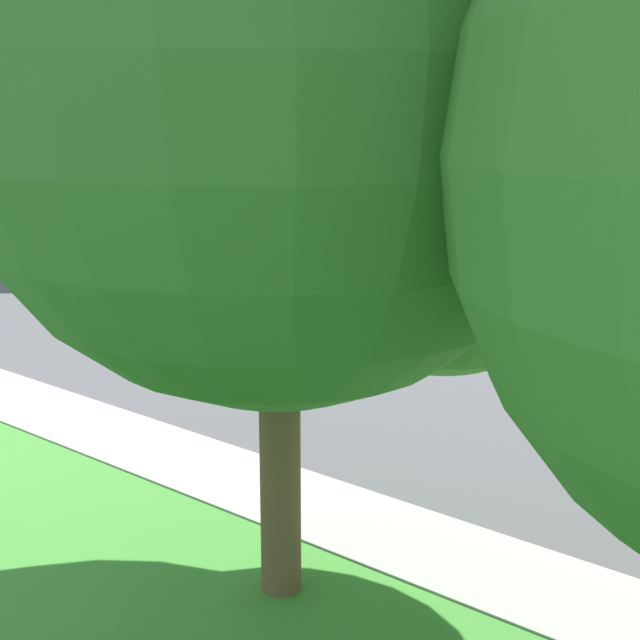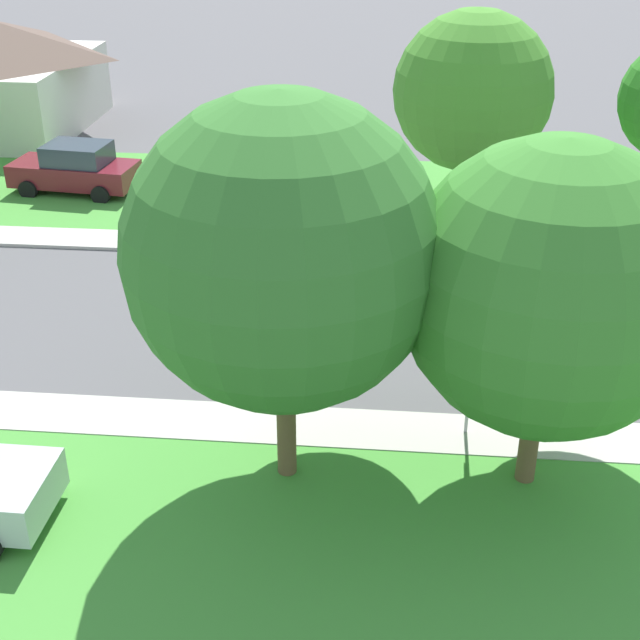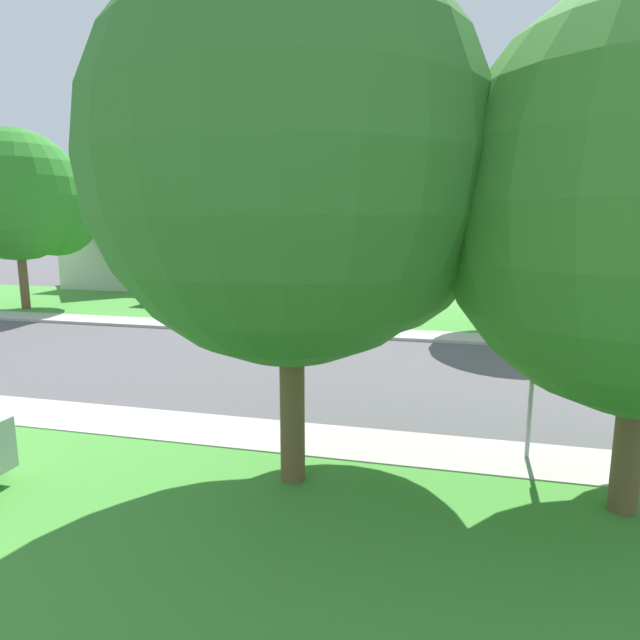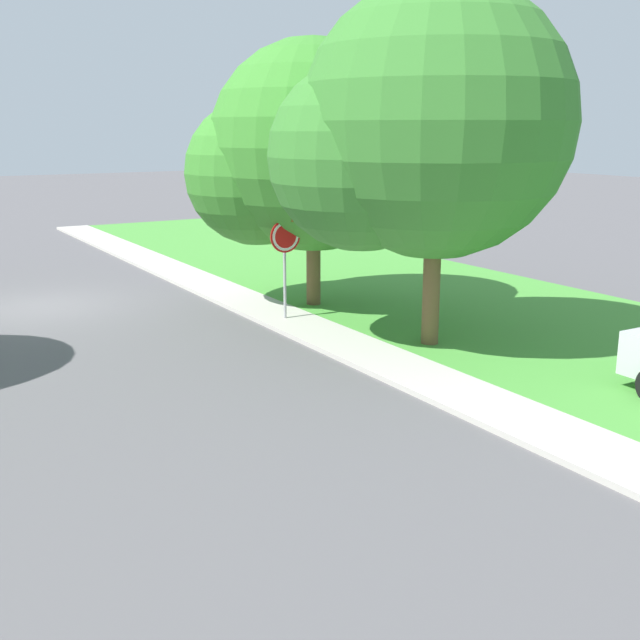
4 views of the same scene
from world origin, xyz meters
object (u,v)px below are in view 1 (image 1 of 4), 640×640
at_px(tree_corner_large, 321,92).
at_px(house_right_setback, 392,158).
at_px(car_blue_across_road, 47,204).
at_px(car_maroon_kerbside_mid, 405,234).
at_px(tree_sidewalk_near, 183,91).

bearing_deg(tree_corner_large, house_right_setback, 34.57).
xyz_separation_m(car_blue_across_road, car_maroon_kerbside_mid, (1.83, -14.21, 0.00)).
relative_size(tree_corner_large, house_right_setback, 0.81).
distance_m(car_maroon_kerbside_mid, tree_sidewalk_near, 7.65).
bearing_deg(car_maroon_kerbside_mid, house_right_setback, 38.04).
bearing_deg(car_maroon_kerbside_mid, car_blue_across_road, 97.33).
height_order(car_blue_across_road, tree_sidewalk_near, tree_sidewalk_near).
relative_size(car_blue_across_road, house_right_setback, 0.49).
bearing_deg(house_right_setback, tree_sidewalk_near, 178.83).
height_order(tree_corner_large, house_right_setback, tree_corner_large).
distance_m(car_maroon_kerbside_mid, tree_corner_large, 17.94).
xyz_separation_m(car_blue_across_road, tree_sidewalk_near, (-0.52, -8.01, 3.81)).
xyz_separation_m(car_maroon_kerbside_mid, tree_sidewalk_near, (-2.35, 6.20, 3.81)).
height_order(tree_sidewalk_near, house_right_setback, tree_sidewalk_near).
distance_m(tree_corner_large, house_right_setback, 27.36).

